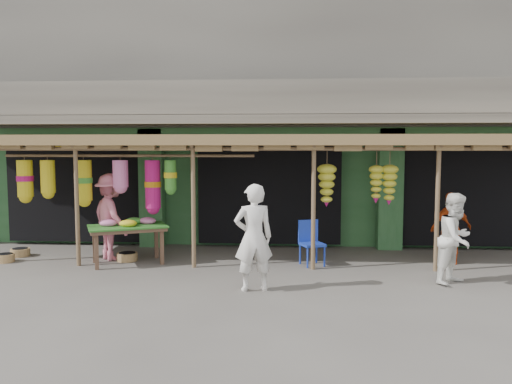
# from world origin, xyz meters

# --- Properties ---
(ground) EXTENTS (80.00, 80.00, 0.00)m
(ground) POSITION_xyz_m (0.00, 0.00, 0.00)
(ground) COLOR #514C47
(ground) RESTS_ON ground
(building) EXTENTS (16.40, 6.80, 7.00)m
(building) POSITION_xyz_m (-0.00, 4.87, 3.37)
(building) COLOR gray
(building) RESTS_ON ground
(awning) EXTENTS (14.00, 2.70, 2.79)m
(awning) POSITION_xyz_m (-0.18, 0.79, 2.57)
(awning) COLOR brown
(awning) RESTS_ON ground
(flower_table) EXTENTS (1.88, 1.56, 0.98)m
(flower_table) POSITION_xyz_m (-3.00, 0.09, 0.79)
(flower_table) COLOR brown
(flower_table) RESTS_ON ground
(blue_chair) EXTENTS (0.60, 0.61, 0.96)m
(blue_chair) POSITION_xyz_m (0.97, 0.23, 0.54)
(blue_chair) COLOR #1C39B9
(blue_chair) RESTS_ON ground
(basket_left) EXTENTS (0.54, 0.54, 0.18)m
(basket_left) POSITION_xyz_m (-5.76, 0.64, 0.09)
(basket_left) COLOR olive
(basket_left) RESTS_ON ground
(basket_mid) EXTENTS (0.54, 0.54, 0.18)m
(basket_mid) POSITION_xyz_m (-3.11, 0.34, 0.09)
(basket_mid) COLOR #956A43
(basket_mid) RESTS_ON ground
(basket_right) EXTENTS (0.52, 0.52, 0.18)m
(basket_right) POSITION_xyz_m (-5.77, 0.02, 0.09)
(basket_right) COLOR #A1754B
(basket_right) RESTS_ON ground
(person_front) EXTENTS (0.79, 0.62, 1.89)m
(person_front) POSITION_xyz_m (-0.12, -1.83, 0.95)
(person_front) COLOR white
(person_front) RESTS_ON ground
(person_right) EXTENTS (1.04, 1.03, 1.69)m
(person_right) POSITION_xyz_m (3.58, -1.14, 0.84)
(person_right) COLOR white
(person_right) RESTS_ON ground
(person_vendor) EXTENTS (0.98, 0.58, 1.56)m
(person_vendor) POSITION_xyz_m (4.00, 0.46, 0.78)
(person_vendor) COLOR #C34212
(person_vendor) RESTS_ON ground
(person_shopper) EXTENTS (1.41, 1.40, 1.95)m
(person_shopper) POSITION_xyz_m (-3.50, 0.45, 0.97)
(person_shopper) COLOR #CC6C81
(person_shopper) RESTS_ON ground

